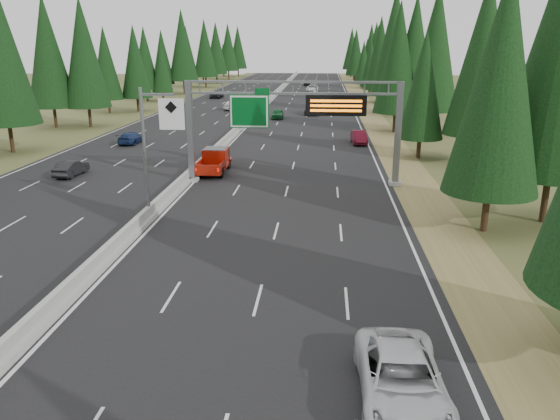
{
  "coord_description": "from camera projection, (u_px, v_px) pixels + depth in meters",
  "views": [
    {
      "loc": [
        10.6,
        -6.38,
        10.42
      ],
      "look_at": [
        8.5,
        20.0,
        2.4
      ],
      "focal_mm": 35.0,
      "sensor_mm": 36.0,
      "label": 1
    }
  ],
  "objects": [
    {
      "name": "shoulder_right",
      "position": [
        370.0,
        115.0,
        84.87
      ],
      "size": [
        3.6,
        260.0,
        0.06
      ],
      "primitive_type": "cube",
      "color": "olive",
      "rests_on": "ground"
    },
    {
      "name": "car_ahead_far",
      "position": [
        307.0,
        83.0,
        144.15
      ],
      "size": [
        2.0,
        4.59,
        1.54
      ],
      "primitive_type": "imported",
      "rotation": [
        0.0,
        0.0,
        0.04
      ],
      "color": "black",
      "rests_on": "road"
    },
    {
      "name": "tree_row_left",
      "position": [
        94.0,
        54.0,
        76.18
      ],
      "size": [
        11.49,
        238.7,
        18.5
      ],
      "color": "black",
      "rests_on": "ground"
    },
    {
      "name": "car_ahead_dkgrey",
      "position": [
        313.0,
        109.0,
        84.64
      ],
      "size": [
        2.67,
        5.73,
        1.62
      ],
      "primitive_type": "imported",
      "rotation": [
        0.0,
        0.0,
        -0.07
      ],
      "color": "black",
      "rests_on": "road"
    },
    {
      "name": "sign_gantry",
      "position": [
        301.0,
        117.0,
        40.99
      ],
      "size": [
        16.75,
        0.98,
        7.8
      ],
      "color": "slate",
      "rests_on": "road"
    },
    {
      "name": "car_onc_near",
      "position": [
        71.0,
        168.0,
        44.84
      ],
      "size": [
        1.54,
        3.96,
        1.29
      ],
      "primitive_type": "imported",
      "rotation": [
        0.0,
        0.0,
        3.09
      ],
      "color": "black",
      "rests_on": "road"
    },
    {
      "name": "road",
      "position": [
        257.0,
        114.0,
        86.22
      ],
      "size": [
        32.0,
        260.0,
        0.08
      ],
      "primitive_type": "cube",
      "color": "black",
      "rests_on": "ground"
    },
    {
      "name": "median_barrier",
      "position": [
        256.0,
        111.0,
        86.11
      ],
      "size": [
        0.7,
        260.0,
        0.85
      ],
      "color": "#969791",
      "rests_on": "road"
    },
    {
      "name": "tree_row_right",
      "position": [
        410.0,
        53.0,
        74.91
      ],
      "size": [
        11.2,
        237.45,
        18.87
      ],
      "color": "black",
      "rests_on": "ground"
    },
    {
      "name": "car_onc_white",
      "position": [
        232.0,
        105.0,
        90.65
      ],
      "size": [
        2.39,
        4.92,
        1.62
      ],
      "primitive_type": "imported",
      "rotation": [
        0.0,
        0.0,
        3.04
      ],
      "color": "white",
      "rests_on": "road"
    },
    {
      "name": "red_pickup",
      "position": [
        215.0,
        159.0,
        46.25
      ],
      "size": [
        2.11,
        5.91,
        1.93
      ],
      "color": "black",
      "rests_on": "road"
    },
    {
      "name": "shoulder_left",
      "position": [
        147.0,
        113.0,
        87.58
      ],
      "size": [
        3.6,
        260.0,
        0.06
      ],
      "primitive_type": "cube",
      "color": "#495527",
      "rests_on": "ground"
    },
    {
      "name": "car_ahead_green",
      "position": [
        277.0,
        114.0,
        80.01
      ],
      "size": [
        1.81,
        4.19,
        1.41
      ],
      "primitive_type": "imported",
      "rotation": [
        0.0,
        0.0,
        0.04
      ],
      "color": "#16622F",
      "rests_on": "road"
    },
    {
      "name": "silver_minivan",
      "position": [
        401.0,
        379.0,
        16.3
      ],
      "size": [
        2.61,
        5.51,
        1.52
      ],
      "primitive_type": "imported",
      "rotation": [
        0.0,
        0.0,
        0.02
      ],
      "color": "silver",
      "rests_on": "road"
    },
    {
      "name": "car_onc_far",
      "position": [
        217.0,
        95.0,
        111.04
      ],
      "size": [
        2.28,
        4.88,
        1.35
      ],
      "primitive_type": "imported",
      "rotation": [
        0.0,
        0.0,
        3.15
      ],
      "color": "black",
      "rests_on": "road"
    },
    {
      "name": "hov_sign_pole",
      "position": [
        154.0,
        145.0,
        32.32
      ],
      "size": [
        2.8,
        0.5,
        8.0
      ],
      "color": "slate",
      "rests_on": "road"
    },
    {
      "name": "car_ahead_dkred",
      "position": [
        359.0,
        137.0,
        59.48
      ],
      "size": [
        1.73,
        4.31,
        1.39
      ],
      "primitive_type": "imported",
      "rotation": [
        0.0,
        0.0,
        0.06
      ],
      "color": "#5B0D1C",
      "rests_on": "road"
    },
    {
      "name": "car_ahead_white",
      "position": [
        312.0,
        89.0,
        124.43
      ],
      "size": [
        2.8,
        5.95,
        1.65
      ],
      "primitive_type": "imported",
      "rotation": [
        0.0,
        0.0,
        -0.01
      ],
      "color": "silver",
      "rests_on": "road"
    },
    {
      "name": "car_onc_blue",
      "position": [
        131.0,
        138.0,
        59.57
      ],
      "size": [
        1.99,
        4.54,
        1.3
      ],
      "primitive_type": "imported",
      "rotation": [
        0.0,
        0.0,
        3.1
      ],
      "color": "navy",
      "rests_on": "road"
    }
  ]
}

